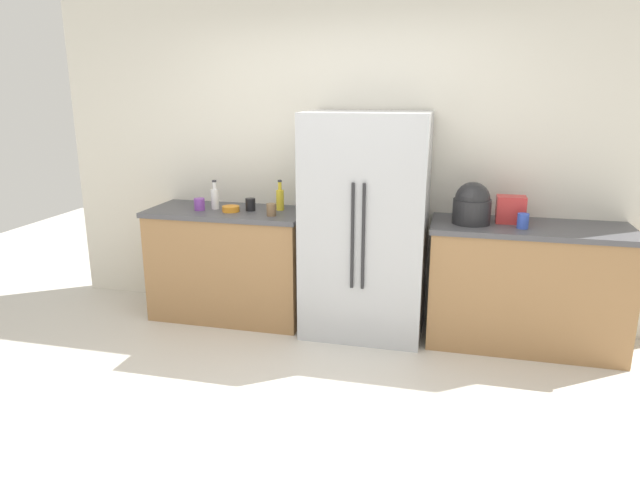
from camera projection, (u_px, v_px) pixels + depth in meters
ground_plane at (289, 423)px, 3.33m from camera, size 10.27×10.27×0.00m
kitchen_back_panel at (350, 159)px, 4.69m from camera, size 5.14×0.10×2.69m
counter_left at (230, 263)px, 4.80m from camera, size 1.32×0.62×0.94m
counter_right at (526, 286)px, 4.25m from camera, size 1.44×0.62×0.94m
refrigerator at (365, 226)px, 4.39m from camera, size 0.94×0.67×1.74m
toaster at (511, 209)px, 4.20m from camera, size 0.21×0.15×0.20m
rice_cooker at (472, 205)px, 4.17m from camera, size 0.28×0.28×0.31m
bottle_a at (280, 199)px, 4.64m from camera, size 0.06×0.06×0.25m
bottle_b at (215, 198)px, 4.68m from camera, size 0.06×0.06×0.24m
cup_a at (199, 204)px, 4.65m from camera, size 0.09×0.09×0.10m
cup_b at (271, 210)px, 4.44m from camera, size 0.08×0.08×0.10m
cup_c at (250, 204)px, 4.63m from camera, size 0.08×0.08×0.10m
cup_d at (523, 221)px, 4.04m from camera, size 0.08×0.08×0.11m
bowl_a at (231, 209)px, 4.60m from camera, size 0.14×0.14×0.05m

